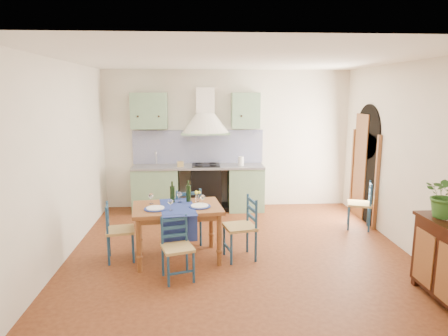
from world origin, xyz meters
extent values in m
plane|color=#481F0F|center=(0.00, 0.00, 0.00)|extent=(5.00, 5.00, 0.00)
cube|color=beige|center=(0.00, 2.50, 1.40)|extent=(5.00, 0.04, 2.80)
cube|color=gray|center=(-1.45, 2.19, 0.44)|extent=(0.90, 0.60, 0.88)
cube|color=gray|center=(0.35, 2.19, 0.44)|extent=(0.70, 0.60, 0.88)
cube|color=black|center=(-0.45, 2.19, 0.44)|extent=(0.60, 0.58, 0.88)
cube|color=gray|center=(-0.60, 2.19, 0.90)|extent=(2.60, 0.64, 0.04)
cube|color=silver|center=(-1.45, 2.19, 0.90)|extent=(0.45, 0.40, 0.03)
cylinder|color=silver|center=(-1.45, 2.37, 1.05)|extent=(0.02, 0.02, 0.26)
cube|color=black|center=(-0.45, 2.19, 0.93)|extent=(0.55, 0.48, 0.02)
cube|color=black|center=(-0.60, 2.24, 0.04)|extent=(2.60, 0.50, 0.08)
cube|color=#0A125D|center=(-0.60, 2.46, 1.26)|extent=(2.65, 0.05, 0.68)
cube|color=gray|center=(-1.55, 2.32, 2.00)|extent=(0.70, 0.34, 0.70)
cube|color=gray|center=(0.35, 2.32, 2.00)|extent=(0.55, 0.34, 0.70)
cone|color=beige|center=(-0.45, 2.25, 1.75)|extent=(0.96, 0.96, 0.40)
cube|color=beige|center=(-0.45, 2.34, 2.20)|extent=(0.36, 0.30, 0.50)
cube|color=beige|center=(2.50, 0.00, 1.40)|extent=(0.04, 5.00, 2.80)
cube|color=black|center=(2.48, 1.40, 0.82)|extent=(0.03, 1.00, 1.65)
cylinder|color=black|center=(2.48, 1.40, 1.65)|extent=(0.03, 1.00, 1.00)
cube|color=brown|center=(2.46, 0.86, 0.82)|extent=(0.06, 0.06, 1.65)
cube|color=brown|center=(2.46, 1.94, 0.82)|extent=(0.06, 0.06, 1.65)
cube|color=brown|center=(2.47, 1.62, 0.98)|extent=(0.04, 0.55, 1.96)
cube|color=beige|center=(-2.50, 0.00, 1.40)|extent=(0.04, 5.00, 2.80)
cube|color=white|center=(0.00, 0.00, 2.80)|extent=(5.00, 5.00, 0.01)
cube|color=brown|center=(-0.90, -0.21, 0.75)|extent=(1.32, 0.97, 0.05)
cube|color=brown|center=(-0.90, -0.21, 0.68)|extent=(1.18, 0.83, 0.08)
cylinder|color=brown|center=(-1.39, -0.62, 0.36)|extent=(0.07, 0.07, 0.72)
cylinder|color=brown|center=(-1.48, 0.05, 0.36)|extent=(0.07, 0.07, 0.72)
cylinder|color=brown|center=(-0.32, -0.47, 0.36)|extent=(0.07, 0.07, 0.72)
cylinder|color=brown|center=(-0.41, 0.20, 0.36)|extent=(0.07, 0.07, 0.72)
cube|color=navy|center=(-0.89, -0.26, 0.78)|extent=(0.58, 0.97, 0.01)
cube|color=navy|center=(-0.84, -0.62, 0.59)|extent=(0.46, 0.08, 0.38)
cylinder|color=navy|center=(-1.19, -0.35, 0.79)|extent=(0.31, 0.31, 0.01)
cylinder|color=white|center=(-1.19, -0.35, 0.80)|extent=(0.24, 0.24, 0.01)
cylinder|color=navy|center=(-0.58, -0.27, 0.79)|extent=(0.31, 0.31, 0.01)
cylinder|color=white|center=(-0.58, -0.27, 0.80)|extent=(0.24, 0.24, 0.01)
cylinder|color=black|center=(-0.97, -0.01, 0.93)|extent=(0.07, 0.07, 0.32)
cylinder|color=black|center=(-0.74, 0.02, 0.93)|extent=(0.07, 0.07, 0.32)
cylinder|color=white|center=(-0.61, -0.02, 0.83)|extent=(0.05, 0.05, 0.10)
sphere|color=yellow|center=(-0.61, -0.02, 0.92)|extent=(0.10, 0.10, 0.10)
cylinder|color=navy|center=(-0.97, -1.07, 0.20)|extent=(0.03, 0.03, 0.41)
cylinder|color=navy|center=(-1.06, -0.76, 0.40)|extent=(0.03, 0.03, 0.80)
cylinder|color=navy|center=(-0.66, -0.97, 0.20)|extent=(0.03, 0.03, 0.41)
cylinder|color=navy|center=(-0.76, -0.67, 0.40)|extent=(0.03, 0.03, 0.80)
cube|color=tan|center=(-0.86, -0.87, 0.42)|extent=(0.47, 0.47, 0.04)
cube|color=navy|center=(-0.91, -0.71, 0.53)|extent=(0.33, 0.12, 0.04)
cube|color=navy|center=(-0.91, -0.71, 0.64)|extent=(0.33, 0.12, 0.04)
cube|color=navy|center=(-0.91, -0.71, 0.75)|extent=(0.33, 0.12, 0.04)
cube|color=navy|center=(-0.82, -1.02, 0.16)|extent=(0.31, 0.12, 0.02)
cylinder|color=navy|center=(-0.68, 0.60, 0.23)|extent=(0.04, 0.04, 0.47)
cylinder|color=navy|center=(-0.57, 0.25, 0.46)|extent=(0.04, 0.04, 0.91)
cylinder|color=navy|center=(-1.03, 0.49, 0.23)|extent=(0.04, 0.04, 0.47)
cylinder|color=navy|center=(-0.92, 0.14, 0.46)|extent=(0.04, 0.04, 0.91)
cube|color=tan|center=(-0.80, 0.37, 0.48)|extent=(0.54, 0.54, 0.04)
cube|color=navy|center=(-0.74, 0.20, 0.61)|extent=(0.37, 0.14, 0.05)
cube|color=navy|center=(-0.74, 0.20, 0.73)|extent=(0.37, 0.14, 0.05)
cube|color=navy|center=(-0.74, 0.20, 0.85)|extent=(0.37, 0.14, 0.05)
cube|color=navy|center=(-0.86, 0.55, 0.18)|extent=(0.36, 0.14, 0.03)
cylinder|color=navy|center=(-1.51, -0.33, 0.21)|extent=(0.03, 0.03, 0.42)
cylinder|color=navy|center=(-1.84, -0.39, 0.41)|extent=(0.03, 0.03, 0.83)
cylinder|color=navy|center=(-1.57, 0.00, 0.21)|extent=(0.03, 0.03, 0.42)
cylinder|color=navy|center=(-1.90, -0.06, 0.41)|extent=(0.03, 0.03, 0.83)
cube|color=tan|center=(-1.71, -0.19, 0.44)|extent=(0.45, 0.45, 0.04)
cube|color=navy|center=(-1.87, -0.23, 0.55)|extent=(0.09, 0.35, 0.04)
cube|color=navy|center=(-1.87, -0.23, 0.66)|extent=(0.09, 0.35, 0.04)
cube|color=navy|center=(-1.87, -0.23, 0.77)|extent=(0.09, 0.35, 0.04)
cube|color=navy|center=(-1.54, -0.16, 0.17)|extent=(0.09, 0.33, 0.02)
cylinder|color=navy|center=(-0.23, -0.12, 0.23)|extent=(0.04, 0.04, 0.46)
cylinder|color=navy|center=(0.12, -0.04, 0.45)|extent=(0.04, 0.04, 0.90)
cylinder|color=navy|center=(-0.15, -0.47, 0.23)|extent=(0.04, 0.04, 0.46)
cylinder|color=navy|center=(0.20, -0.39, 0.45)|extent=(0.04, 0.04, 0.90)
cube|color=tan|center=(-0.01, -0.26, 0.47)|extent=(0.50, 0.50, 0.04)
cube|color=navy|center=(0.16, -0.22, 0.60)|extent=(0.11, 0.38, 0.04)
cube|color=navy|center=(0.16, -0.22, 0.72)|extent=(0.11, 0.38, 0.04)
cube|color=navy|center=(0.16, -0.22, 0.84)|extent=(0.11, 0.38, 0.04)
cube|color=navy|center=(-0.19, -0.30, 0.18)|extent=(0.11, 0.36, 0.02)
cylinder|color=navy|center=(2.10, 1.12, 0.21)|extent=(0.03, 0.03, 0.43)
cylinder|color=navy|center=(2.41, 1.01, 0.42)|extent=(0.03, 0.03, 0.84)
cylinder|color=navy|center=(1.99, 0.81, 0.21)|extent=(0.03, 0.03, 0.43)
cylinder|color=navy|center=(2.30, 0.69, 0.42)|extent=(0.03, 0.03, 0.84)
cube|color=tan|center=(2.20, 0.91, 0.44)|extent=(0.50, 0.50, 0.04)
cube|color=navy|center=(2.36, 0.85, 0.56)|extent=(0.14, 0.34, 0.04)
cube|color=navy|center=(2.36, 0.85, 0.67)|extent=(0.14, 0.34, 0.04)
cube|color=navy|center=(2.36, 0.85, 0.78)|extent=(0.14, 0.34, 0.04)
cube|color=navy|center=(2.04, 0.97, 0.17)|extent=(0.14, 0.32, 0.02)
cube|color=brown|center=(2.04, -1.87, 0.45)|extent=(0.02, 0.38, 0.63)
cube|color=brown|center=(2.04, -1.41, 0.45)|extent=(0.02, 0.38, 0.63)
cube|color=black|center=(2.09, -1.20, 0.04)|extent=(0.08, 0.08, 0.08)
cube|color=black|center=(2.44, -1.20, 0.04)|extent=(0.08, 0.08, 0.08)
imported|color=#2C5A20|center=(2.24, -1.41, 1.21)|extent=(0.62, 0.59, 0.54)
camera|label=1|loc=(-0.57, -5.65, 2.35)|focal=32.00mm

